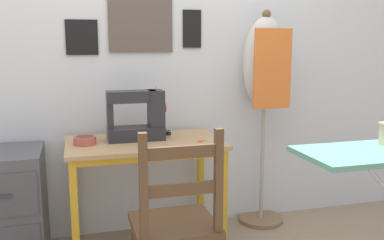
{
  "coord_description": "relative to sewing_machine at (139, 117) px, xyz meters",
  "views": [
    {
      "loc": [
        -0.4,
        -2.24,
        1.28
      ],
      "look_at": [
        0.29,
        0.25,
        0.82
      ],
      "focal_mm": 40.0,
      "sensor_mm": 36.0,
      "label": 1
    }
  ],
  "objects": [
    {
      "name": "sewing_machine",
      "position": [
        0.0,
        0.0,
        0.0
      ],
      "size": [
        0.36,
        0.16,
        0.33
      ],
      "color": "#28282D",
      "rests_on": "sewing_table"
    },
    {
      "name": "thread_spool_near_machine",
      "position": [
        0.2,
        0.06,
        -0.13
      ],
      "size": [
        0.04,
        0.04,
        0.03
      ],
      "color": "black",
      "rests_on": "sewing_table"
    },
    {
      "name": "fabric_bowl",
      "position": [
        -0.33,
        -0.05,
        -0.12
      ],
      "size": [
        0.13,
        0.13,
        0.05
      ],
      "color": "#B25647",
      "rests_on": "sewing_table"
    },
    {
      "name": "filing_cabinet",
      "position": [
        -0.77,
        0.03,
        -0.51
      ],
      "size": [
        0.39,
        0.48,
        0.67
      ],
      "color": "#4C4C51",
      "rests_on": "ground_plane"
    },
    {
      "name": "scissors",
      "position": [
        0.37,
        -0.15,
        -0.14
      ],
      "size": [
        0.12,
        0.05,
        0.01
      ],
      "color": "silver",
      "rests_on": "sewing_table"
    },
    {
      "name": "wall_back",
      "position": [
        0.02,
        0.3,
        0.43
      ],
      "size": [
        10.0,
        0.07,
        2.55
      ],
      "color": "silver",
      "rests_on": "ground_plane"
    },
    {
      "name": "dress_form",
      "position": [
        0.9,
        0.16,
        0.23
      ],
      "size": [
        0.32,
        0.32,
        1.51
      ],
      "color": "#846647",
      "rests_on": "ground_plane"
    },
    {
      "name": "sewing_table",
      "position": [
        0.02,
        -0.06,
        -0.24
      ],
      "size": [
        0.93,
        0.56,
        0.7
      ],
      "color": "tan",
      "rests_on": "ground_plane"
    },
    {
      "name": "wooden_chair",
      "position": [
        0.06,
        -0.69,
        -0.42
      ],
      "size": [
        0.4,
        0.38,
        0.92
      ],
      "color": "#513823",
      "rests_on": "ground_plane"
    }
  ]
}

